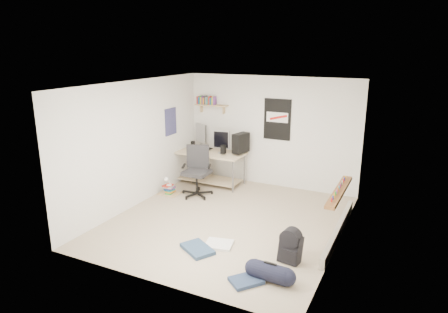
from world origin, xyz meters
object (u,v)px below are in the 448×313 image
at_px(desk, 207,168).
at_px(duffel_bag, 270,272).
at_px(backpack, 290,249).
at_px(office_chair, 197,174).
at_px(book_stack, 169,187).

relative_size(desk, duffel_bag, 3.49).
bearing_deg(duffel_bag, desk, 133.45).
bearing_deg(desk, duffel_bag, -38.61).
distance_m(backpack, duffel_bag, 0.64).
bearing_deg(office_chair, book_stack, 175.26).
distance_m(office_chair, duffel_bag, 3.50).
bearing_deg(backpack, duffel_bag, -89.86).
relative_size(office_chair, backpack, 2.56).
height_order(desk, backpack, desk).
bearing_deg(desk, backpack, -31.44).
relative_size(backpack, duffel_bag, 0.85).
distance_m(desk, book_stack, 1.11).
xyz_separation_m(desk, duffel_bag, (2.72, -3.22, -0.22)).
bearing_deg(office_chair, desk, 80.88).
relative_size(desk, book_stack, 4.32).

